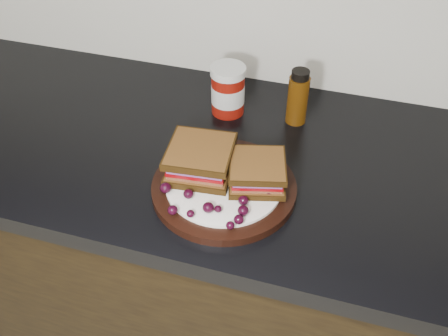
# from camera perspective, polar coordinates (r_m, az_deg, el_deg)

# --- Properties ---
(base_cabinets) EXTENTS (3.96, 0.58, 0.86)m
(base_cabinets) POSITION_cam_1_polar(r_m,az_deg,el_deg) (1.44, -5.27, -11.59)
(base_cabinets) COLOR black
(base_cabinets) RESTS_ON ground_plane
(countertop) EXTENTS (3.98, 0.60, 0.04)m
(countertop) POSITION_cam_1_polar(r_m,az_deg,el_deg) (1.11, -6.69, 2.38)
(countertop) COLOR black
(countertop) RESTS_ON base_cabinets
(plate) EXTENTS (0.28, 0.28, 0.02)m
(plate) POSITION_cam_1_polar(r_m,az_deg,el_deg) (0.97, 0.00, -2.25)
(plate) COLOR black
(plate) RESTS_ON countertop
(sandwich_left) EXTENTS (0.13, 0.13, 0.06)m
(sandwich_left) POSITION_cam_1_polar(r_m,az_deg,el_deg) (0.96, -2.71, 0.99)
(sandwich_left) COLOR brown
(sandwich_left) RESTS_ON plate
(sandwich_right) EXTENTS (0.13, 0.13, 0.05)m
(sandwich_right) POSITION_cam_1_polar(r_m,az_deg,el_deg) (0.94, 3.80, -0.48)
(sandwich_right) COLOR brown
(sandwich_right) RESTS_ON plate
(grape_0) EXTENTS (0.02, 0.02, 0.02)m
(grape_0) POSITION_cam_1_polar(r_m,az_deg,el_deg) (0.94, -6.70, -2.27)
(grape_0) COLOR black
(grape_0) RESTS_ON plate
(grape_1) EXTENTS (0.02, 0.02, 0.02)m
(grape_1) POSITION_cam_1_polar(r_m,az_deg,el_deg) (0.92, -4.09, -2.97)
(grape_1) COLOR black
(grape_1) RESTS_ON plate
(grape_2) EXTENTS (0.02, 0.02, 0.02)m
(grape_2) POSITION_cam_1_polar(r_m,az_deg,el_deg) (0.90, -5.89, -4.80)
(grape_2) COLOR black
(grape_2) RESTS_ON plate
(grape_3) EXTENTS (0.01, 0.01, 0.01)m
(grape_3) POSITION_cam_1_polar(r_m,az_deg,el_deg) (0.89, -3.85, -5.23)
(grape_3) COLOR black
(grape_3) RESTS_ON plate
(grape_4) EXTENTS (0.02, 0.02, 0.02)m
(grape_4) POSITION_cam_1_polar(r_m,az_deg,el_deg) (0.90, -1.81, -4.53)
(grape_4) COLOR black
(grape_4) RESTS_ON plate
(grape_5) EXTENTS (0.01, 0.01, 0.01)m
(grape_5) POSITION_cam_1_polar(r_m,az_deg,el_deg) (0.90, -0.69, -4.69)
(grape_5) COLOR black
(grape_5) RESTS_ON plate
(grape_6) EXTENTS (0.02, 0.02, 0.01)m
(grape_6) POSITION_cam_1_polar(r_m,az_deg,el_deg) (0.87, 0.71, -6.57)
(grape_6) COLOR black
(grape_6) RESTS_ON plate
(grape_7) EXTENTS (0.02, 0.02, 0.02)m
(grape_7) POSITION_cam_1_polar(r_m,az_deg,el_deg) (0.88, 1.70, -5.90)
(grape_7) COLOR black
(grape_7) RESTS_ON plate
(grape_8) EXTENTS (0.02, 0.02, 0.02)m
(grape_8) POSITION_cam_1_polar(r_m,az_deg,el_deg) (0.89, 2.20, -4.88)
(grape_8) COLOR black
(grape_8) RESTS_ON plate
(grape_9) EXTENTS (0.02, 0.02, 0.02)m
(grape_9) POSITION_cam_1_polar(r_m,az_deg,el_deg) (0.91, 2.22, -3.72)
(grape_9) COLOR black
(grape_9) RESTS_ON plate
(grape_10) EXTENTS (0.02, 0.02, 0.02)m
(grape_10) POSITION_cam_1_polar(r_m,az_deg,el_deg) (0.93, 5.11, -2.79)
(grape_10) COLOR black
(grape_10) RESTS_ON plate
(grape_11) EXTENTS (0.02, 0.02, 0.02)m
(grape_11) POSITION_cam_1_polar(r_m,az_deg,el_deg) (0.94, 3.85, -2.14)
(grape_11) COLOR black
(grape_11) RESTS_ON plate
(grape_12) EXTENTS (0.02, 0.02, 0.02)m
(grape_12) POSITION_cam_1_polar(r_m,az_deg,el_deg) (0.95, 4.52, -1.10)
(grape_12) COLOR black
(grape_12) RESTS_ON plate
(grape_13) EXTENTS (0.02, 0.02, 0.02)m
(grape_13) POSITION_cam_1_polar(r_m,az_deg,el_deg) (0.98, 3.72, 0.24)
(grape_13) COLOR black
(grape_13) RESTS_ON plate
(grape_14) EXTENTS (0.01, 0.01, 0.01)m
(grape_14) POSITION_cam_1_polar(r_m,az_deg,el_deg) (1.01, -2.35, 1.51)
(grape_14) COLOR black
(grape_14) RESTS_ON plate
(grape_15) EXTENTS (0.02, 0.02, 0.02)m
(grape_15) POSITION_cam_1_polar(r_m,az_deg,el_deg) (0.97, -2.63, -0.09)
(grape_15) COLOR black
(grape_15) RESTS_ON plate
(grape_16) EXTENTS (0.02, 0.02, 0.02)m
(grape_16) POSITION_cam_1_polar(r_m,az_deg,el_deg) (0.98, -4.55, 0.10)
(grape_16) COLOR black
(grape_16) RESTS_ON plate
(grape_17) EXTENTS (0.02, 0.02, 0.02)m
(grape_17) POSITION_cam_1_polar(r_m,az_deg,el_deg) (0.96, -4.99, -0.83)
(grape_17) COLOR black
(grape_17) RESTS_ON plate
(grape_18) EXTENTS (0.02, 0.02, 0.02)m
(grape_18) POSITION_cam_1_polar(r_m,az_deg,el_deg) (1.00, -2.88, 1.30)
(grape_18) COLOR black
(grape_18) RESTS_ON plate
(grape_19) EXTENTS (0.02, 0.02, 0.02)m
(grape_19) POSITION_cam_1_polar(r_m,az_deg,el_deg) (1.00, -3.32, 1.14)
(grape_19) COLOR black
(grape_19) RESTS_ON plate
(grape_20) EXTENTS (0.02, 0.02, 0.02)m
(grape_20) POSITION_cam_1_polar(r_m,az_deg,el_deg) (0.97, -3.36, -0.33)
(grape_20) COLOR black
(grape_20) RESTS_ON plate
(condiment_jar) EXTENTS (0.11, 0.11, 0.12)m
(condiment_jar) POSITION_cam_1_polar(r_m,az_deg,el_deg) (1.14, 0.45, 8.90)
(condiment_jar) COLOR maroon
(condiment_jar) RESTS_ON countertop
(oil_bottle) EXTENTS (0.05, 0.05, 0.13)m
(oil_bottle) POSITION_cam_1_polar(r_m,az_deg,el_deg) (1.12, 8.45, 8.07)
(oil_bottle) COLOR #452506
(oil_bottle) RESTS_ON countertop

